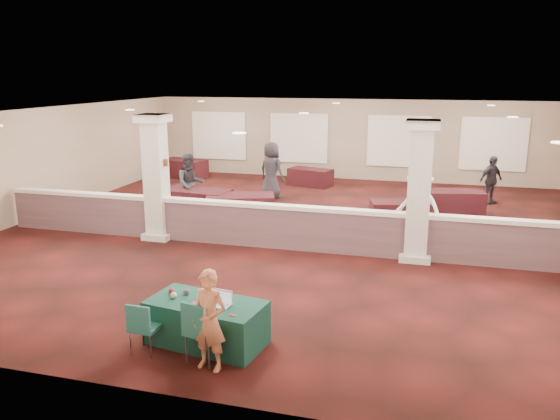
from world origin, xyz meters
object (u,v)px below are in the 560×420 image
(conf_chair_side, at_px, (143,324))
(attendee_b, at_px, (419,205))
(far_table_back_left, at_px, (184,169))
(attendee_c, at_px, (491,180))
(far_table_front_center, at_px, (240,208))
(far_table_back_right, at_px, (454,202))
(attendee_a, at_px, (190,184))
(conf_chair_main, at_px, (201,327))
(far_table_back_center, at_px, (310,177))
(woman, at_px, (209,320))
(far_table_front_right, at_px, (400,213))
(attendee_d, at_px, (271,170))
(near_table, at_px, (206,322))
(far_table_front_left, at_px, (197,203))

(conf_chair_side, bearing_deg, attendee_b, 63.18)
(far_table_back_left, xyz_separation_m, attendee_c, (11.70, -1.58, 0.41))
(far_table_front_center, xyz_separation_m, attendee_c, (7.20, 4.28, 0.40))
(far_table_back_right, xyz_separation_m, attendee_c, (1.20, 1.72, 0.43))
(far_table_front_center, distance_m, far_table_back_left, 7.39)
(attendee_a, bearing_deg, far_table_back_left, 78.81)
(conf_chair_main, xyz_separation_m, far_table_back_center, (-1.21, 13.31, -0.25))
(woman, bearing_deg, far_table_front_right, 84.72)
(far_table_back_center, bearing_deg, far_table_back_left, 177.01)
(far_table_front_right, xyz_separation_m, attendee_d, (-4.48, 2.33, 0.63))
(near_table, height_order, far_table_front_center, far_table_front_center)
(far_table_front_left, height_order, far_table_back_left, far_table_front_left)
(conf_chair_side, height_order, attendee_c, attendee_c)
(far_table_back_right, bearing_deg, far_table_front_right, -130.74)
(near_table, xyz_separation_m, attendee_b, (3.08, 6.50, 0.58))
(far_table_back_center, bearing_deg, far_table_front_center, -98.92)
(conf_chair_main, relative_size, attendee_c, 0.62)
(conf_chair_main, bearing_deg, attendee_d, 112.55)
(conf_chair_side, distance_m, woman, 1.18)
(attendee_d, bearing_deg, far_table_front_right, 175.65)
(conf_chair_main, relative_size, attendee_b, 0.52)
(conf_chair_side, xyz_separation_m, attendee_d, (-1.10, 10.87, 0.47))
(conf_chair_side, distance_m, far_table_front_center, 7.80)
(attendee_b, relative_size, attendee_d, 0.97)
(conf_chair_side, height_order, far_table_back_right, conf_chair_side)
(attendee_b, bearing_deg, conf_chair_side, -97.14)
(woman, bearing_deg, far_table_back_right, 79.45)
(far_table_back_left, xyz_separation_m, far_table_back_center, (5.38, -0.28, -0.05))
(far_table_back_right, xyz_separation_m, attendee_a, (-7.78, -2.05, 0.56))
(near_table, bearing_deg, far_table_back_right, 76.30)
(conf_chair_side, bearing_deg, woman, -4.18)
(conf_chair_side, relative_size, woman, 0.56)
(far_table_back_left, bearing_deg, far_table_back_center, -2.99)
(woman, height_order, far_table_back_left, woman)
(far_table_front_center, relative_size, far_table_back_left, 1.05)
(far_table_front_right, bearing_deg, attendee_c, 52.00)
(conf_chair_side, bearing_deg, far_table_front_right, 70.31)
(far_table_back_left, distance_m, attendee_d, 5.31)
(conf_chair_main, bearing_deg, far_table_front_left, 125.83)
(conf_chair_side, bearing_deg, far_table_back_center, 92.94)
(attendee_a, bearing_deg, far_table_back_right, -23.35)
(near_table, bearing_deg, attendee_b, 73.74)
(conf_chair_main, distance_m, far_table_back_right, 11.01)
(woman, bearing_deg, conf_chair_side, -176.88)
(conf_chair_main, relative_size, far_table_front_center, 0.50)
(far_table_front_center, xyz_separation_m, attendee_b, (5.00, -0.64, 0.54))
(far_table_front_center, relative_size, far_table_back_right, 1.11)
(attendee_d, bearing_deg, far_table_back_left, -7.77)
(far_table_back_center, distance_m, attendee_c, 6.47)
(woman, height_order, far_table_back_right, woman)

